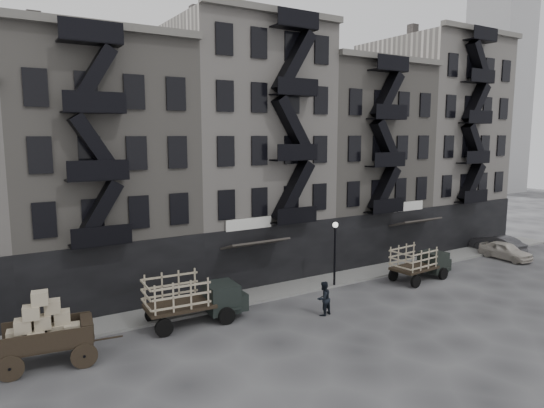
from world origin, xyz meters
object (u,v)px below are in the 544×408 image
stake_truck_west (193,295)px  pedestrian_mid (324,298)px  car_east (505,251)px  wagon (44,323)px  car_far (497,244)px  stake_truck_east (421,260)px

stake_truck_west → pedestrian_mid: size_ratio=2.86×
car_east → pedestrian_mid: size_ratio=2.16×
stake_truck_west → wagon: bearing=-168.0°
wagon → car_east: size_ratio=1.01×
stake_truck_west → pedestrian_mid: (6.47, -2.69, -0.57)m
wagon → car_east: (33.27, 0.31, -1.18)m
wagon → stake_truck_west: 7.29m
car_far → pedestrian_mid: bearing=12.7°
car_far → wagon: bearing=6.3°
wagon → stake_truck_east: 23.25m
stake_truck_west → car_far: stake_truck_west is taller
car_far → pedestrian_mid: 21.20m
stake_truck_west → stake_truck_east: (16.04, -1.00, -0.14)m
wagon → car_east: wagon is taller
wagon → pedestrian_mid: bearing=1.2°
wagon → stake_truck_west: wagon is taller
wagon → stake_truck_east: size_ratio=0.84×
wagon → car_east: 33.29m
stake_truck_east → pedestrian_mid: stake_truck_east is taller
wagon → stake_truck_east: wagon is taller
stake_truck_west → stake_truck_east: bearing=0.0°
car_far → pedestrian_mid: (-20.91, -3.50, 0.21)m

